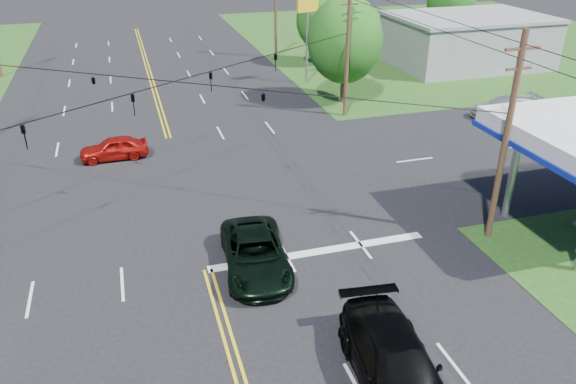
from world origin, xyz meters
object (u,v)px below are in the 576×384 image
object	(u,v)px
retail_ne	(467,42)
suv_black	(395,365)
tree_right_a	(345,40)
pole_right_far	(275,5)
pole_ne	(348,49)
tree_far_r	(451,0)
pole_se	(506,138)
tree_right_b	(322,20)
pickup_dkgreen	(255,254)

from	to	relation	value
retail_ne	suv_black	xyz separation A→B (m)	(-25.38, -36.14, -1.31)
tree_right_a	suv_black	size ratio (longest dim) A/B	1.33
retail_ne	pole_right_far	xyz separation A→B (m)	(-17.00, 8.00, 2.97)
pole_ne	tree_far_r	bearing A→B (deg)	45.00
pole_right_far	suv_black	bearing A→B (deg)	-100.74
pole_se	pole_ne	bearing A→B (deg)	90.00
pole_se	pole_ne	xyz separation A→B (m)	(0.00, 18.00, 0.00)
retail_ne	tree_right_b	size ratio (longest dim) A/B	1.98
pole_ne	tree_far_r	xyz separation A→B (m)	(21.00, 21.00, -0.37)
pole_ne	tree_right_a	size ratio (longest dim) A/B	1.16
pole_right_far	suv_black	distance (m)	45.14
tree_far_r	suv_black	world-z (taller)	tree_far_r
pole_ne	pole_right_far	xyz separation A→B (m)	(0.00, 19.00, 0.25)
retail_ne	pole_se	bearing A→B (deg)	-120.38
pole_se	tree_right_b	size ratio (longest dim) A/B	1.34
pole_se	pickup_dkgreen	distance (m)	11.79
tree_right_a	suv_black	xyz separation A→B (m)	(-9.38, -28.14, -3.98)
retail_ne	tree_far_r	distance (m)	11.02
pickup_dkgreen	pole_right_far	bearing A→B (deg)	78.92
pole_right_far	tree_right_a	xyz separation A→B (m)	(1.00, -16.00, -0.30)
pole_ne	pole_right_far	distance (m)	19.00
pickup_dkgreen	retail_ne	bearing A→B (deg)	51.21
pole_right_far	tree_far_r	size ratio (longest dim) A/B	1.31
tree_right_b	suv_black	xyz separation A→B (m)	(-11.88, -40.14, -3.32)
pickup_dkgreen	pole_ne	bearing A→B (deg)	63.51
retail_ne	tree_far_r	xyz separation A→B (m)	(4.00, 10.00, 2.34)
retail_ne	pickup_dkgreen	xyz separation A→B (m)	(-28.03, -28.50, -1.42)
pole_ne	suv_black	distance (m)	26.81
tree_right_b	pickup_dkgreen	size ratio (longest dim) A/B	1.27
tree_right_a	pickup_dkgreen	distance (m)	24.12
pole_se	tree_right_b	bearing A→B (deg)	83.95
pole_right_far	tree_right_b	size ratio (longest dim) A/B	1.41
pole_ne	pickup_dkgreen	size ratio (longest dim) A/B	1.70
pole_right_far	pickup_dkgreen	distance (m)	38.38
retail_ne	pickup_dkgreen	world-z (taller)	retail_ne
pole_right_far	pickup_dkgreen	xyz separation A→B (m)	(-11.03, -36.50, -4.39)
pole_ne	suv_black	size ratio (longest dim) A/B	1.54
pole_right_far	tree_right_a	size ratio (longest dim) A/B	1.22
tree_right_b	pickup_dkgreen	world-z (taller)	tree_right_b
pole_right_far	tree_far_r	bearing A→B (deg)	5.44
pole_se	tree_right_a	size ratio (longest dim) A/B	1.16
pole_se	pole_right_far	world-z (taller)	pole_right_far
tree_right_b	tree_far_r	bearing A→B (deg)	18.92
tree_right_a	suv_black	distance (m)	29.93
retail_ne	tree_right_b	world-z (taller)	tree_right_b
pole_right_far	retail_ne	bearing A→B (deg)	-25.20
pickup_dkgreen	pole_se	bearing A→B (deg)	3.13
pickup_dkgreen	tree_far_r	bearing A→B (deg)	55.97
suv_black	pole_se	bearing A→B (deg)	46.69
tree_far_r	tree_right_a	bearing A→B (deg)	-138.01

